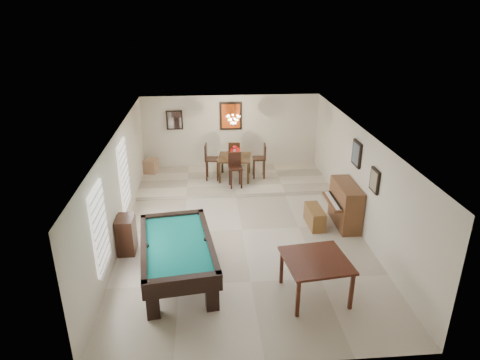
{
  "coord_description": "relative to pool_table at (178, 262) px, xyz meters",
  "views": [
    {
      "loc": [
        -0.84,
        -9.72,
        5.45
      ],
      "look_at": [
        0.0,
        0.6,
        1.15
      ],
      "focal_mm": 32.0,
      "sensor_mm": 36.0,
      "label": 1
    }
  ],
  "objects": [
    {
      "name": "flower_vase",
      "position": [
        1.57,
        5.31,
        0.67
      ],
      "size": [
        0.17,
        0.17,
        0.26
      ],
      "primitive_type": null,
      "rotation": [
        0.0,
        0.0,
        -0.09
      ],
      "color": "red",
      "rests_on": "dining_table"
    },
    {
      "name": "piano_bench",
      "position": [
        3.45,
        2.12,
        -0.19
      ],
      "size": [
        0.39,
        0.92,
        0.5
      ],
      "primitive_type": "cube",
      "rotation": [
        0.0,
        0.0,
        0.04
      ],
      "color": "brown",
      "rests_on": "ground_plane"
    },
    {
      "name": "chandelier",
      "position": [
        1.52,
        5.24,
        1.76
      ],
      "size": [
        0.44,
        0.44,
        0.6
      ],
      "primitive_type": null,
      "color": "#FFE5B2",
      "rests_on": "ceiling"
    },
    {
      "name": "wall_right",
      "position": [
        4.52,
        2.04,
        0.86
      ],
      "size": [
        0.04,
        9.0,
        2.6
      ],
      "primitive_type": "cube",
      "color": "silver",
      "rests_on": "ground_plane"
    },
    {
      "name": "window_left_rear",
      "position": [
        -1.45,
        2.64,
        0.96
      ],
      "size": [
        0.06,
        1.0,
        1.7
      ],
      "primitive_type": "cube",
      "color": "white",
      "rests_on": "wall_left"
    },
    {
      "name": "pool_table",
      "position": [
        0.0,
        0.0,
        0.0
      ],
      "size": [
        1.78,
        2.84,
        0.89
      ],
      "primitive_type": null,
      "rotation": [
        0.0,
        0.0,
        0.13
      ],
      "color": "black",
      "rests_on": "ground_plane"
    },
    {
      "name": "dining_chair_south",
      "position": [
        1.54,
        4.58,
        0.21
      ],
      "size": [
        0.44,
        0.44,
        1.08
      ],
      "primitive_type": null,
      "rotation": [
        0.0,
        0.0,
        0.09
      ],
      "color": "black",
      "rests_on": "dining_step"
    },
    {
      "name": "corner_bench",
      "position": [
        -1.23,
        6.07,
        -0.1
      ],
      "size": [
        0.5,
        0.57,
        0.44
      ],
      "primitive_type": "cube",
      "rotation": [
        0.0,
        0.0,
        -0.23
      ],
      "color": "#A57A5A",
      "rests_on": "dining_step"
    },
    {
      "name": "wall_left",
      "position": [
        -1.48,
        2.04,
        0.86
      ],
      "size": [
        0.04,
        9.0,
        2.6
      ],
      "primitive_type": "cube",
      "color": "silver",
      "rests_on": "ground_plane"
    },
    {
      "name": "right_picture_upper",
      "position": [
        4.48,
        2.34,
        1.46
      ],
      "size": [
        0.06,
        0.55,
        0.65
      ],
      "primitive_type": "cube",
      "color": "slate",
      "rests_on": "wall_right"
    },
    {
      "name": "dining_table",
      "position": [
        1.57,
        5.31,
        0.1
      ],
      "size": [
        1.17,
        1.17,
        0.86
      ],
      "primitive_type": null,
      "rotation": [
        0.0,
        0.0,
        -0.14
      ],
      "color": "black",
      "rests_on": "dining_step"
    },
    {
      "name": "upright_piano",
      "position": [
        4.12,
        2.13,
        0.13
      ],
      "size": [
        0.77,
        1.38,
        1.15
      ],
      "primitive_type": null,
      "color": "brown",
      "rests_on": "ground_plane"
    },
    {
      "name": "wall_front",
      "position": [
        1.52,
        -2.46,
        0.86
      ],
      "size": [
        6.0,
        0.04,
        2.6
      ],
      "primitive_type": "cube",
      "color": "silver",
      "rests_on": "ground_plane"
    },
    {
      "name": "square_table",
      "position": [
        2.74,
        -0.75,
        -0.02
      ],
      "size": [
        1.36,
        1.36,
        0.84
      ],
      "primitive_type": null,
      "rotation": [
        0.0,
        0.0,
        0.12
      ],
      "color": "#37160D",
      "rests_on": "ground_plane"
    },
    {
      "name": "wall_back",
      "position": [
        1.52,
        6.54,
        0.86
      ],
      "size": [
        6.0,
        0.04,
        2.6
      ],
      "primitive_type": "cube",
      "color": "silver",
      "rests_on": "ground_plane"
    },
    {
      "name": "dining_chair_east",
      "position": [
        2.36,
        5.33,
        0.23
      ],
      "size": [
        0.44,
        0.44,
        1.12
      ],
      "primitive_type": null,
      "rotation": [
        0.0,
        0.0,
        -1.62
      ],
      "color": "black",
      "rests_on": "dining_step"
    },
    {
      "name": "back_painting",
      "position": [
        1.52,
        6.5,
        1.46
      ],
      "size": [
        0.75,
        0.06,
        0.95
      ],
      "primitive_type": "cube",
      "color": "#D84C14",
      "rests_on": "wall_back"
    },
    {
      "name": "apothecary_chest",
      "position": [
        -1.26,
        1.23,
        -0.0
      ],
      "size": [
        0.39,
        0.59,
        0.89
      ],
      "primitive_type": "cube",
      "color": "black",
      "rests_on": "ground_plane"
    },
    {
      "name": "back_mirror",
      "position": [
        -0.38,
        6.5,
        1.36
      ],
      "size": [
        0.55,
        0.06,
        0.65
      ],
      "primitive_type": "cube",
      "color": "white",
      "rests_on": "wall_back"
    },
    {
      "name": "window_left_front",
      "position": [
        -1.45,
        -0.16,
        0.96
      ],
      "size": [
        0.06,
        1.0,
        1.7
      ],
      "primitive_type": "cube",
      "color": "white",
      "rests_on": "wall_left"
    },
    {
      "name": "ceiling",
      "position": [
        1.52,
        2.04,
        2.16
      ],
      "size": [
        6.0,
        9.0,
        0.04
      ],
      "primitive_type": "cube",
      "color": "white",
      "rests_on": "wall_back"
    },
    {
      "name": "right_picture_lower",
      "position": [
        4.48,
        1.04,
        1.26
      ],
      "size": [
        0.06,
        0.45,
        0.55
      ],
      "primitive_type": "cube",
      "color": "gray",
      "rests_on": "wall_right"
    },
    {
      "name": "dining_chair_north",
      "position": [
        1.6,
        6.02,
        0.2
      ],
      "size": [
        0.42,
        0.42,
        1.04
      ],
      "primitive_type": null,
      "rotation": [
        0.0,
        0.0,
        3.05
      ],
      "color": "black",
      "rests_on": "dining_step"
    },
    {
      "name": "dining_step",
      "position": [
        1.52,
        5.29,
        -0.38
      ],
      "size": [
        6.0,
        2.5,
        0.12
      ],
      "primitive_type": "cube",
      "color": "beige",
      "rests_on": "ground_plane"
    },
    {
      "name": "dining_chair_west",
      "position": [
        0.84,
        5.28,
        0.27
      ],
      "size": [
        0.48,
        0.48,
        1.18
      ],
      "primitive_type": null,
      "rotation": [
        0.0,
        0.0,
        1.48
      ],
      "color": "black",
      "rests_on": "dining_step"
    },
    {
      "name": "ground_plane",
      "position": [
        1.52,
        2.04,
        -0.45
      ],
      "size": [
        6.0,
        9.0,
        0.02
      ],
      "primitive_type": "cube",
      "color": "beige"
    }
  ]
}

